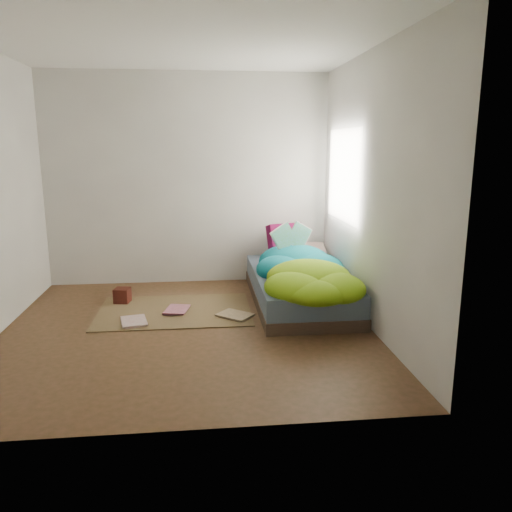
# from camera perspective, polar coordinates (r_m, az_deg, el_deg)

# --- Properties ---
(ground) EXTENTS (3.50, 3.50, 0.00)m
(ground) POSITION_cam_1_polar(r_m,az_deg,el_deg) (4.88, -7.80, -8.30)
(ground) COLOR #403018
(ground) RESTS_ON ground
(room_walls) EXTENTS (3.54, 3.54, 2.62)m
(room_walls) POSITION_cam_1_polar(r_m,az_deg,el_deg) (4.57, -8.25, 11.16)
(room_walls) COLOR beige
(room_walls) RESTS_ON ground
(bed) EXTENTS (1.00, 2.00, 0.34)m
(bed) POSITION_cam_1_polar(r_m,az_deg,el_deg) (5.61, 4.91, -3.63)
(bed) COLOR #36291D
(bed) RESTS_ON ground
(duvet) EXTENTS (0.96, 1.84, 0.34)m
(duvet) POSITION_cam_1_polar(r_m,az_deg,el_deg) (5.31, 5.44, -0.75)
(duvet) COLOR #076171
(duvet) RESTS_ON bed
(rug) EXTENTS (1.60, 1.10, 0.01)m
(rug) POSITION_cam_1_polar(r_m,az_deg,el_deg) (5.40, -9.26, -6.20)
(rug) COLOR brown
(rug) RESTS_ON ground
(pillow_floral) EXTENTS (0.60, 0.40, 0.13)m
(pillow_floral) POSITION_cam_1_polar(r_m,az_deg,el_deg) (6.35, 5.31, 0.47)
(pillow_floral) COLOR beige
(pillow_floral) RESTS_ON bed
(pillow_magenta) EXTENTS (0.46, 0.27, 0.44)m
(pillow_magenta) POSITION_cam_1_polar(r_m,az_deg,el_deg) (6.21, 3.41, 1.68)
(pillow_magenta) COLOR #4D051C
(pillow_magenta) RESTS_ON bed
(open_book) EXTENTS (0.43, 0.22, 0.26)m
(open_book) POSITION_cam_1_polar(r_m,az_deg,el_deg) (5.69, 4.13, 3.24)
(open_book) COLOR #34862C
(open_book) RESTS_ON duvet
(wooden_box) EXTENTS (0.19, 0.19, 0.16)m
(wooden_box) POSITION_cam_1_polar(r_m,az_deg,el_deg) (5.77, -15.02, -4.36)
(wooden_box) COLOR #360E0C
(wooden_box) RESTS_ON rug
(floor_book_a) EXTENTS (0.31, 0.37, 0.02)m
(floor_book_a) POSITION_cam_1_polar(r_m,az_deg,el_deg) (5.10, -15.13, -7.38)
(floor_book_a) COLOR beige
(floor_book_a) RESTS_ON rug
(floor_book_b) EXTENTS (0.29, 0.35, 0.03)m
(floor_book_b) POSITION_cam_1_polar(r_m,az_deg,el_deg) (5.39, -10.23, -6.04)
(floor_book_b) COLOR #CC7593
(floor_book_b) RESTS_ON rug
(floor_book_c) EXTENTS (0.42, 0.40, 0.03)m
(floor_book_c) POSITION_cam_1_polar(r_m,az_deg,el_deg) (5.05, -3.23, -7.17)
(floor_book_c) COLOR tan
(floor_book_c) RESTS_ON rug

